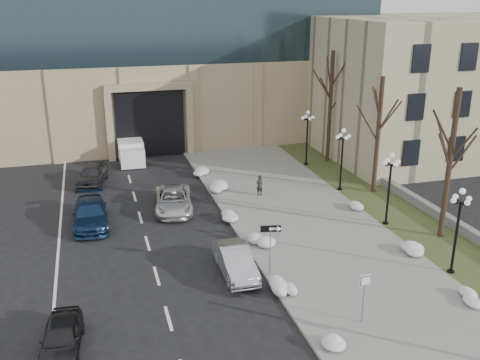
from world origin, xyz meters
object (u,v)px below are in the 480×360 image
Objects in this scene: box_truck at (130,150)px; lamppost_c at (342,151)px; car_d at (173,200)px; car_b at (235,261)px; one_way_sign at (274,235)px; lamppost_b at (390,179)px; pedestrian at (259,185)px; car_a at (61,337)px; car_e at (92,174)px; car_c at (90,214)px; keep_sign at (365,288)px; lamppost_a at (458,220)px; lamppost_d at (307,130)px.

box_truck is 1.27× the size of lamppost_c.
car_b is at bearing -72.51° from car_d.
one_way_sign is 10.01m from lamppost_b.
car_b is at bearing 43.78° from pedestrian.
pedestrian reaches higher than car_a.
one_way_sign reaches higher than car_e.
car_b is at bearing -49.79° from car_c.
lamppost_b is at bearing 54.47° from keep_sign.
lamppost_c is at bearing 42.93° from car_b.
one_way_sign reaches higher than car_b.
car_a is at bearing -153.05° from car_b.
car_d is (-1.67, 9.58, 0.00)m from car_b.
lamppost_a is at bearing 22.84° from keep_sign.
lamppost_d is at bearing 90.00° from lamppost_c.
car_a is 0.64× the size of box_truck.
one_way_sign reaches higher than keep_sign.
car_a is at bearing -108.72° from car_d.
lamppost_a reaches higher than box_truck.
keep_sign reaches higher than box_truck.
lamppost_b is (6.13, -6.99, 2.19)m from pedestrian.
car_b is 0.92× the size of lamppost_c.
pedestrian is 0.32× the size of lamppost_a.
car_a is at bearing 172.53° from keep_sign.
box_truck reaches higher than car_e.
keep_sign is at bearing -61.83° from car_d.
lamppost_d is at bearing 13.38° from car_e.
box_truck is at bearing 99.21° from car_b.
pedestrian reaches higher than car_e.
pedestrian is 0.63× the size of keep_sign.
box_truck is (-1.74, 12.63, 0.20)m from car_d.
pedestrian is 8.86m from lamppost_d.
one_way_sign is at bearing -117.59° from lamppost_d.
car_d reaches higher than car_a.
pedestrian is 14.33m from box_truck.
car_d is 11.15m from one_way_sign.
lamppost_a is at bearing -90.00° from lamppost_b.
car_d is at bearing -81.38° from box_truck.
lamppost_d is (17.58, -0.25, 2.32)m from car_e.
lamppost_c is (12.47, 0.30, 2.35)m from car_d.
car_d is 1.17× the size of car_e.
pedestrian is at bearing 53.21° from car_a.
box_truck is 23.69m from lamppost_b.
pedestrian is (6.34, 0.80, 0.16)m from car_d.
keep_sign is (-0.52, -16.28, 0.91)m from pedestrian.
lamppost_c and lamppost_d have the same top height.
car_a is 0.81× the size of lamppost_a.
car_d is (6.83, 13.81, 0.07)m from car_a.
keep_sign reaches higher than car_b.
pedestrian is at bearing -14.45° from car_e.
box_truck reaches higher than car_b.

